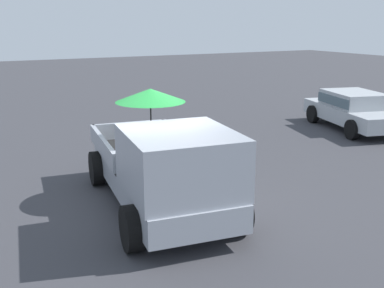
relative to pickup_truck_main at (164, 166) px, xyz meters
name	(u,v)px	position (x,y,z in m)	size (l,w,h in m)	color
ground_plane	(158,205)	(-0.44, 0.05, -1.00)	(80.00, 80.00, 0.00)	#38383D
pickup_truck_main	(164,166)	(0.00, 0.00, 0.00)	(5.25, 2.77, 2.38)	black
parked_sedan_near	(354,108)	(-3.70, 9.11, -0.25)	(4.61, 2.80, 1.33)	black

